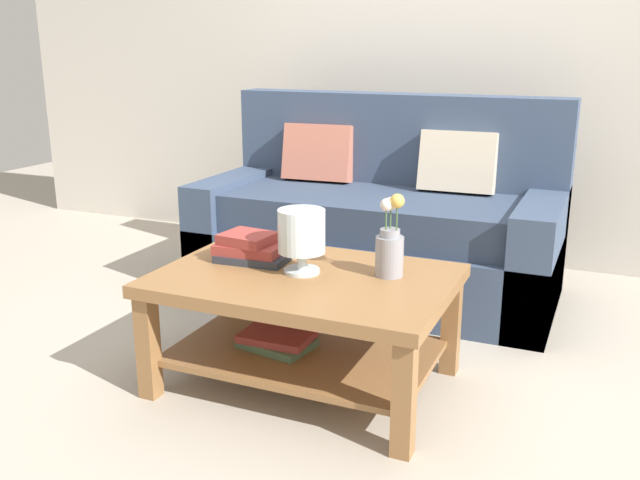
{
  "coord_description": "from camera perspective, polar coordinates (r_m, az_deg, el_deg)",
  "views": [
    {
      "loc": [
        1.06,
        -2.72,
        1.33
      ],
      "look_at": [
        -0.01,
        -0.24,
        0.57
      ],
      "focal_mm": 39.06,
      "sensor_mm": 36.0,
      "label": 1
    }
  ],
  "objects": [
    {
      "name": "ground_plane",
      "position": [
        3.21,
        2.0,
        -8.7
      ],
      "size": [
        10.0,
        10.0,
        0.0
      ],
      "primitive_type": "plane",
      "color": "#ADA393"
    },
    {
      "name": "back_wall",
      "position": [
        4.5,
        10.21,
        15.83
      ],
      "size": [
        6.4,
        0.12,
        2.7
      ],
      "primitive_type": "cube",
      "color": "beige",
      "rests_on": "ground"
    },
    {
      "name": "coffee_table",
      "position": [
        2.75,
        -1.36,
        -5.42
      ],
      "size": [
        1.13,
        0.78,
        0.47
      ],
      "color": "olive",
      "rests_on": "ground"
    },
    {
      "name": "book_stack_main",
      "position": [
        2.87,
        -5.76,
        -0.67
      ],
      "size": [
        0.3,
        0.2,
        0.11
      ],
      "color": "#2D333D",
      "rests_on": "coffee_table"
    },
    {
      "name": "flower_pitcher",
      "position": [
        2.67,
        5.75,
        -0.46
      ],
      "size": [
        0.11,
        0.11,
        0.32
      ],
      "color": "gray",
      "rests_on": "coffee_table"
    },
    {
      "name": "glass_hurricane_vase",
      "position": [
        2.68,
        -1.52,
        0.54
      ],
      "size": [
        0.18,
        0.18,
        0.25
      ],
      "color": "silver",
      "rests_on": "coffee_table"
    },
    {
      "name": "couch",
      "position": [
        3.84,
        4.91,
        1.17
      ],
      "size": [
        1.91,
        0.9,
        1.06
      ],
      "color": "#384760",
      "rests_on": "ground"
    }
  ]
}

